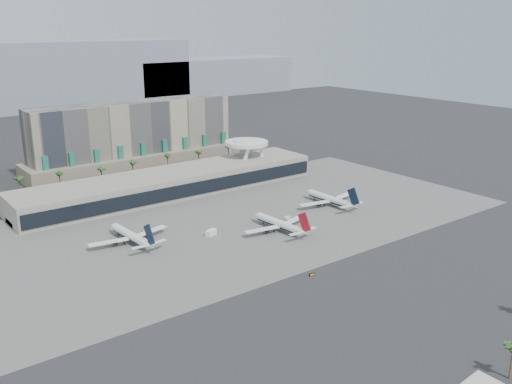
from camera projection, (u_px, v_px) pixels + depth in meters
ground at (308, 257)px, 226.95m from camera, size 900.00×900.00×0.00m
apron_pad at (230, 220)px, 268.83m from camera, size 260.00×130.00×0.06m
mountain_ridge at (24, 82)px, 592.57m from camera, size 680.00×60.00×70.00m
hotel at (135, 142)px, 360.79m from camera, size 140.00×30.00×42.00m
terminal at (172, 182)px, 308.74m from camera, size 170.00×32.50×14.50m
saucer_structure at (246, 146)px, 341.97m from camera, size 26.00×26.00×21.89m
palm_row at (153, 161)px, 338.45m from camera, size 157.80×2.80×13.10m
airliner_left at (131, 236)px, 240.09m from camera, size 36.60×37.73×13.02m
airliner_centre at (280, 224)px, 254.26m from camera, size 36.08×37.20×12.84m
airliner_right at (330, 199)px, 289.72m from camera, size 36.75×37.81×13.06m
service_vehicle_a at (211, 233)px, 249.16m from camera, size 5.70×4.22×2.51m
service_vehicle_b at (287, 218)px, 269.01m from camera, size 3.27×2.14×1.58m
taxiway_sign at (312, 275)px, 209.55m from camera, size 2.40×0.89×1.09m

